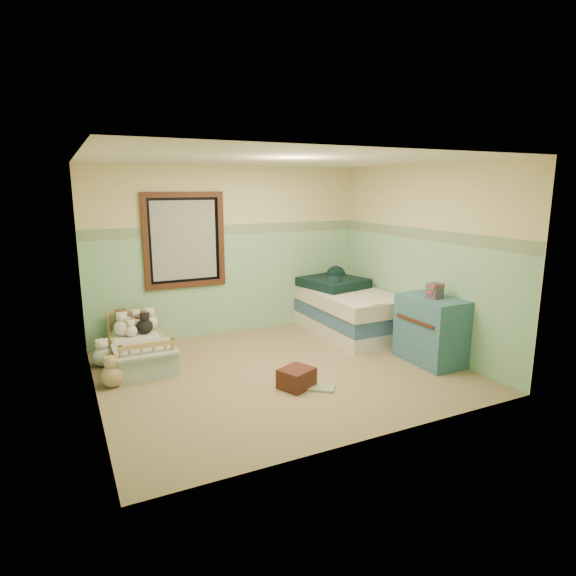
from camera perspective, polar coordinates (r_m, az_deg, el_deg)
name	(u,v)px	position (r m, az deg, el deg)	size (l,w,h in m)	color
floor	(282,371)	(5.91, -0.69, -9.91)	(4.20, 3.60, 0.02)	#9C8663
ceiling	(282,158)	(5.49, -0.76, 15.28)	(4.20, 3.60, 0.02)	silver
wall_back	(231,251)	(7.21, -6.86, 4.39)	(4.20, 0.04, 2.50)	beige
wall_front	(374,303)	(4.04, 10.25, -1.73)	(4.20, 0.04, 2.50)	beige
wall_left	(88,286)	(5.05, -22.79, 0.26)	(0.04, 3.60, 2.50)	beige
wall_right	(422,258)	(6.72, 15.71, 3.47)	(0.04, 3.60, 2.50)	beige
wainscot_mint	(232,284)	(7.28, -6.72, 0.47)	(4.20, 0.01, 1.50)	#92C198
border_strip	(231,230)	(7.16, -6.88, 6.95)	(4.20, 0.01, 0.15)	#366435
window_frame	(184,240)	(6.96, -12.26, 5.58)	(1.16, 0.06, 1.36)	#462514
window_blinds	(184,240)	(6.97, -12.28, 5.59)	(0.92, 0.01, 1.12)	beige
toddler_bed_frame	(140,356)	(6.42, -17.24, -7.76)	(0.65, 1.29, 0.17)	#B47F4B
toddler_mattress	(139,345)	(6.38, -17.32, -6.55)	(0.59, 1.24, 0.12)	white
patchwork_quilt	(145,349)	(5.98, -16.76, -7.01)	(0.70, 0.65, 0.03)	#7DA4C4
plush_bed_brown	(121,324)	(6.79, -19.33, -4.09)	(0.22, 0.22, 0.22)	brown
plush_bed_white	(136,323)	(6.81, -17.65, -4.00)	(0.20, 0.20, 0.20)	silver
plush_bed_tan	(127,329)	(6.59, -18.65, -4.70)	(0.17, 0.17, 0.17)	tan
plush_bed_dark	(145,326)	(6.61, -16.68, -4.41)	(0.20, 0.20, 0.20)	black
plush_floor_cream	(103,357)	(6.43, -21.26, -7.67)	(0.24, 0.24, 0.24)	silver
plush_floor_tan	(112,376)	(5.76, -20.26, -9.84)	(0.25, 0.25, 0.25)	tan
twin_bed_frame	(345,325)	(7.41, 6.88, -4.42)	(0.98, 1.95, 0.22)	white
twin_boxspring	(346,311)	(7.36, 6.92, -2.78)	(0.98, 1.95, 0.22)	navy
twin_mattress	(346,297)	(7.30, 6.97, -1.11)	(1.02, 1.99, 0.22)	silver
teal_blanket	(333,282)	(7.49, 5.44, 0.66)	(0.83, 0.88, 0.14)	black
dresser	(431,330)	(6.32, 16.71, -4.81)	(0.53, 0.84, 0.84)	#2A6276
book_stack	(435,291)	(6.18, 17.16, -0.31)	(0.18, 0.14, 0.18)	brown
red_pillow	(296,378)	(5.40, 1.02, -10.71)	(0.35, 0.31, 0.22)	maroon
floor_book	(322,387)	(5.42, 4.03, -11.76)	(0.29, 0.22, 0.03)	gold
extra_plush_0	(148,321)	(6.87, -16.38, -3.82)	(0.19, 0.19, 0.19)	silver
extra_plush_1	(138,324)	(6.80, -17.44, -4.14)	(0.17, 0.17, 0.17)	brown
extra_plush_2	(131,331)	(6.54, -18.21, -4.90)	(0.15, 0.15, 0.15)	silver
extra_plush_3	(150,322)	(6.76, -16.16, -3.97)	(0.21, 0.21, 0.21)	silver
extra_plush_4	(122,328)	(6.61, -19.18, -4.51)	(0.22, 0.22, 0.22)	silver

